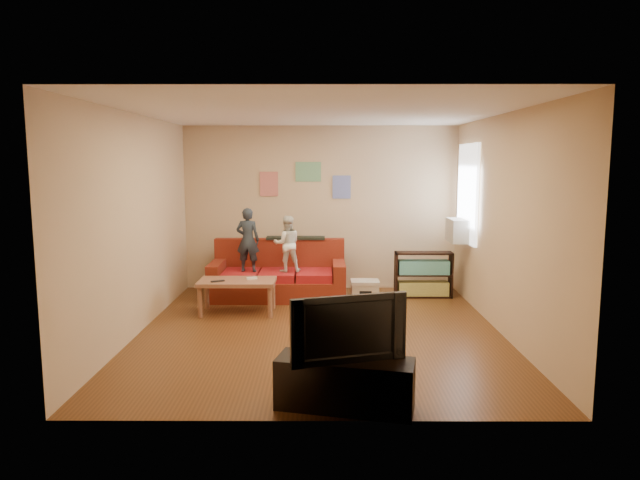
{
  "coord_description": "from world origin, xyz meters",
  "views": [
    {
      "loc": [
        0.03,
        -6.94,
        2.12
      ],
      "look_at": [
        0.0,
        0.8,
        1.05
      ],
      "focal_mm": 32.0,
      "sensor_mm": 36.0,
      "label": 1
    }
  ],
  "objects_px": {
    "bookshelf": "(423,277)",
    "file_box": "(365,290)",
    "sofa": "(279,278)",
    "tv_stand": "(345,384)",
    "coffee_table": "(237,285)",
    "television": "(345,326)",
    "child_b": "(287,244)",
    "child_a": "(248,240)"
  },
  "relations": [
    {
      "from": "child_b",
      "to": "bookshelf",
      "type": "relative_size",
      "value": 0.97
    },
    {
      "from": "tv_stand",
      "to": "television",
      "type": "bearing_deg",
      "value": 0.0
    },
    {
      "from": "sofa",
      "to": "file_box",
      "type": "distance_m",
      "value": 1.37
    },
    {
      "from": "file_box",
      "to": "sofa",
      "type": "bearing_deg",
      "value": 172.98
    },
    {
      "from": "file_box",
      "to": "coffee_table",
      "type": "bearing_deg",
      "value": -155.78
    },
    {
      "from": "sofa",
      "to": "tv_stand",
      "type": "bearing_deg",
      "value": -77.85
    },
    {
      "from": "sofa",
      "to": "television",
      "type": "height_order",
      "value": "television"
    },
    {
      "from": "child_a",
      "to": "file_box",
      "type": "relative_size",
      "value": 2.27
    },
    {
      "from": "file_box",
      "to": "television",
      "type": "relative_size",
      "value": 0.43
    },
    {
      "from": "child_a",
      "to": "television",
      "type": "xyz_separation_m",
      "value": [
        1.34,
        -3.93,
        -0.2
      ]
    },
    {
      "from": "coffee_table",
      "to": "file_box",
      "type": "height_order",
      "value": "coffee_table"
    },
    {
      "from": "coffee_table",
      "to": "tv_stand",
      "type": "relative_size",
      "value": 0.9
    },
    {
      "from": "bookshelf",
      "to": "file_box",
      "type": "height_order",
      "value": "bookshelf"
    },
    {
      "from": "tv_stand",
      "to": "child_a",
      "type": "bearing_deg",
      "value": 121.56
    },
    {
      "from": "child_b",
      "to": "coffee_table",
      "type": "height_order",
      "value": "child_b"
    },
    {
      "from": "file_box",
      "to": "tv_stand",
      "type": "bearing_deg",
      "value": -96.71
    },
    {
      "from": "file_box",
      "to": "television",
      "type": "xyz_separation_m",
      "value": [
        -0.46,
        -3.93,
        0.58
      ]
    },
    {
      "from": "television",
      "to": "bookshelf",
      "type": "bearing_deg",
      "value": 54.37
    },
    {
      "from": "bookshelf",
      "to": "sofa",
      "type": "bearing_deg",
      "value": -179.75
    },
    {
      "from": "bookshelf",
      "to": "tv_stand",
      "type": "height_order",
      "value": "bookshelf"
    },
    {
      "from": "bookshelf",
      "to": "coffee_table",
      "type": "bearing_deg",
      "value": -160.09
    },
    {
      "from": "tv_stand",
      "to": "bookshelf",
      "type": "bearing_deg",
      "value": 84.04
    },
    {
      "from": "sofa",
      "to": "child_b",
      "type": "distance_m",
      "value": 0.61
    },
    {
      "from": "coffee_table",
      "to": "child_a",
      "type": "bearing_deg",
      "value": 86.53
    },
    {
      "from": "coffee_table",
      "to": "bookshelf",
      "type": "distance_m",
      "value": 2.96
    },
    {
      "from": "bookshelf",
      "to": "file_box",
      "type": "bearing_deg",
      "value": -169.33
    },
    {
      "from": "file_box",
      "to": "tv_stand",
      "type": "relative_size",
      "value": 0.37
    },
    {
      "from": "bookshelf",
      "to": "television",
      "type": "relative_size",
      "value": 0.88
    },
    {
      "from": "television",
      "to": "child_a",
      "type": "bearing_deg",
      "value": 91.88
    },
    {
      "from": "child_a",
      "to": "tv_stand",
      "type": "xyz_separation_m",
      "value": [
        1.34,
        -3.93,
        -0.71
      ]
    },
    {
      "from": "tv_stand",
      "to": "television",
      "type": "distance_m",
      "value": 0.51
    },
    {
      "from": "bookshelf",
      "to": "file_box",
      "type": "xyz_separation_m",
      "value": [
        -0.93,
        -0.18,
        -0.17
      ]
    },
    {
      "from": "sofa",
      "to": "coffee_table",
      "type": "bearing_deg",
      "value": -116.73
    },
    {
      "from": "sofa",
      "to": "child_a",
      "type": "height_order",
      "value": "child_a"
    },
    {
      "from": "coffee_table",
      "to": "file_box",
      "type": "distance_m",
      "value": 2.04
    },
    {
      "from": "child_a",
      "to": "sofa",
      "type": "bearing_deg",
      "value": -151.96
    },
    {
      "from": "sofa",
      "to": "coffee_table",
      "type": "height_order",
      "value": "sofa"
    },
    {
      "from": "child_b",
      "to": "tv_stand",
      "type": "relative_size",
      "value": 0.73
    },
    {
      "from": "file_box",
      "to": "child_b",
      "type": "bearing_deg",
      "value": -179.73
    },
    {
      "from": "coffee_table",
      "to": "file_box",
      "type": "bearing_deg",
      "value": 24.22
    },
    {
      "from": "child_a",
      "to": "child_b",
      "type": "height_order",
      "value": "child_a"
    },
    {
      "from": "child_a",
      "to": "bookshelf",
      "type": "bearing_deg",
      "value": -168.91
    }
  ]
}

